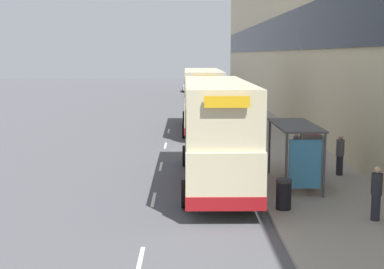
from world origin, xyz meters
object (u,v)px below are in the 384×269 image
(car_0, at_px, (190,85))
(bus_shelter, at_px, (301,144))
(pedestrian_4, at_px, (319,162))
(double_decker_bus_near, at_px, (216,130))
(pedestrian_2, at_px, (317,168))
(pedestrian_1, at_px, (296,149))
(litter_bin, at_px, (284,194))
(pedestrian_at_shelter, at_px, (376,193))
(double_decker_bus_ahead, at_px, (203,99))
(pedestrian_3, at_px, (340,154))

(car_0, bearing_deg, bus_shelter, -86.02)
(bus_shelter, bearing_deg, pedestrian_4, 37.33)
(double_decker_bus_near, xyz_separation_m, pedestrian_2, (3.94, -1.10, -1.34))
(pedestrian_1, height_order, litter_bin, pedestrian_1)
(bus_shelter, distance_m, pedestrian_2, 1.14)
(pedestrian_at_shelter, bearing_deg, double_decker_bus_ahead, 102.86)
(double_decker_bus_near, bearing_deg, bus_shelter, -16.49)
(pedestrian_3, height_order, litter_bin, pedestrian_3)
(double_decker_bus_ahead, distance_m, pedestrian_4, 16.75)
(pedestrian_1, bearing_deg, pedestrian_4, -85.26)
(litter_bin, bearing_deg, bus_shelter, 68.78)
(car_0, bearing_deg, double_decker_bus_near, -89.32)
(bus_shelter, height_order, double_decker_bus_near, double_decker_bus_near)
(double_decker_bus_near, bearing_deg, pedestrian_3, 11.12)
(bus_shelter, relative_size, double_decker_bus_ahead, 0.38)
(bus_shelter, relative_size, pedestrian_4, 2.46)
(pedestrian_1, xyz_separation_m, pedestrian_4, (0.27, -3.30, 0.05))
(double_decker_bus_ahead, bearing_deg, pedestrian_2, -76.70)
(pedestrian_at_shelter, bearing_deg, pedestrian_3, 83.84)
(double_decker_bus_near, relative_size, car_0, 2.47)
(pedestrian_1, bearing_deg, pedestrian_3, -52.44)
(pedestrian_1, bearing_deg, pedestrian_2, -90.38)
(pedestrian_at_shelter, relative_size, pedestrian_1, 1.09)
(car_0, height_order, pedestrian_4, pedestrian_4)
(pedestrian_2, bearing_deg, pedestrian_4, 70.39)
(car_0, bearing_deg, litter_bin, -87.39)
(bus_shelter, distance_m, pedestrian_1, 4.18)
(pedestrian_at_shelter, bearing_deg, double_decker_bus_near, 131.59)
(double_decker_bus_near, distance_m, pedestrian_at_shelter, 7.32)
(pedestrian_at_shelter, xyz_separation_m, litter_bin, (-2.71, 1.27, -0.37))
(pedestrian_3, bearing_deg, double_decker_bus_ahead, 110.57)
(pedestrian_1, distance_m, pedestrian_4, 3.31)
(pedestrian_at_shelter, bearing_deg, pedestrian_2, 101.08)
(double_decker_bus_ahead, xyz_separation_m, pedestrian_3, (5.56, -14.81, -1.22))
(car_0, bearing_deg, pedestrian_3, -83.61)
(pedestrian_3, bearing_deg, pedestrian_1, 127.56)
(car_0, bearing_deg, double_decker_bus_ahead, -89.15)
(bus_shelter, bearing_deg, litter_bin, -111.22)
(double_decker_bus_near, height_order, pedestrian_1, double_decker_bus_near)
(double_decker_bus_ahead, relative_size, pedestrian_1, 6.91)
(pedestrian_at_shelter, height_order, pedestrian_3, pedestrian_3)
(pedestrian_at_shelter, bearing_deg, car_0, 95.07)
(double_decker_bus_near, xyz_separation_m, double_decker_bus_ahead, (-0.07, 15.88, 0.00))
(double_decker_bus_near, relative_size, pedestrian_1, 6.89)
(pedestrian_2, distance_m, litter_bin, 3.57)
(bus_shelter, distance_m, pedestrian_at_shelter, 4.73)
(car_0, xyz_separation_m, pedestrian_1, (4.64, -52.97, 0.06))
(bus_shelter, xyz_separation_m, pedestrian_at_shelter, (1.49, -4.42, -0.84))
(bus_shelter, bearing_deg, pedestrian_2, -10.62)
(bus_shelter, height_order, car_0, bus_shelter)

